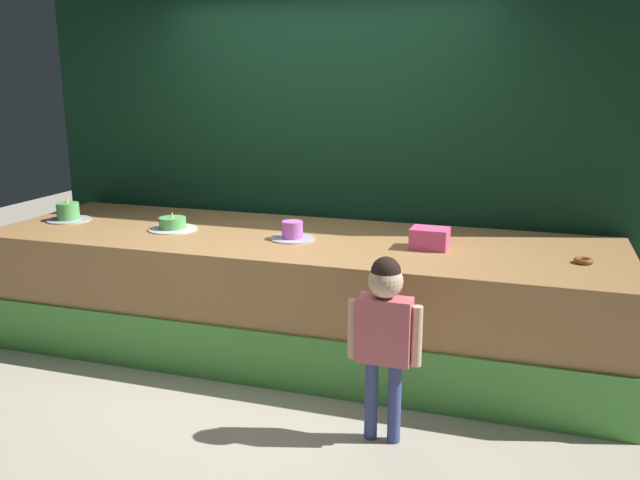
% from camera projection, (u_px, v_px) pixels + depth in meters
% --- Properties ---
extents(ground_plane, '(12.00, 12.00, 0.00)m').
position_uv_depth(ground_plane, '(262.00, 386.00, 4.21)').
color(ground_plane, '#BCB29E').
extents(stage_platform, '(4.35, 1.34, 0.82)m').
position_uv_depth(stage_platform, '(297.00, 293.00, 4.72)').
color(stage_platform, '#B27F4C').
rests_on(stage_platform, ground_plane).
extents(curtain_backdrop, '(4.82, 0.08, 3.03)m').
position_uv_depth(curtain_backdrop, '(330.00, 127.00, 5.17)').
color(curtain_backdrop, '#113823').
rests_on(curtain_backdrop, ground_plane).
extents(child_figure, '(0.39, 0.18, 1.02)m').
position_uv_depth(child_figure, '(385.00, 324.00, 3.45)').
color(child_figure, '#3F4C8C').
rests_on(child_figure, ground_plane).
extents(pink_box, '(0.24, 0.19, 0.13)m').
position_uv_depth(pink_box, '(430.00, 238.00, 4.29)').
color(pink_box, '#ED5295').
rests_on(pink_box, stage_platform).
extents(donut, '(0.11, 0.11, 0.03)m').
position_uv_depth(donut, '(583.00, 261.00, 3.96)').
color(donut, brown).
rests_on(donut, stage_platform).
extents(cake_left, '(0.33, 0.33, 0.19)m').
position_uv_depth(cake_left, '(68.00, 213.00, 5.13)').
color(cake_left, silver).
rests_on(cake_left, stage_platform).
extents(cake_center, '(0.35, 0.35, 0.14)m').
position_uv_depth(cake_center, '(173.00, 225.00, 4.83)').
color(cake_center, white).
rests_on(cake_center, stage_platform).
extents(cake_right, '(0.30, 0.30, 0.12)m').
position_uv_depth(cake_right, '(292.00, 232.00, 4.54)').
color(cake_right, silver).
rests_on(cake_right, stage_platform).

